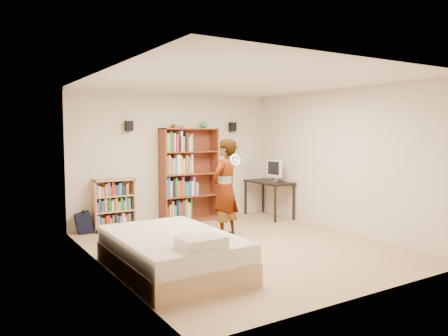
# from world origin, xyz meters

# --- Properties ---
(ground) EXTENTS (4.50, 5.00, 0.01)m
(ground) POSITION_xyz_m (0.00, 0.00, 0.00)
(ground) COLOR tan
(ground) RESTS_ON ground
(room_shell) EXTENTS (4.52, 5.02, 2.71)m
(room_shell) POSITION_xyz_m (0.00, 0.00, 1.76)
(room_shell) COLOR beige
(room_shell) RESTS_ON ground
(crown_molding) EXTENTS (4.50, 5.00, 0.06)m
(crown_molding) POSITION_xyz_m (0.00, 0.00, 2.67)
(crown_molding) COLOR silver
(crown_molding) RESTS_ON room_shell
(speaker_left) EXTENTS (0.14, 0.12, 0.20)m
(speaker_left) POSITION_xyz_m (-1.05, 2.40, 2.00)
(speaker_left) COLOR black
(speaker_left) RESTS_ON room_shell
(speaker_right) EXTENTS (0.14, 0.12, 0.20)m
(speaker_right) POSITION_xyz_m (1.35, 2.40, 2.00)
(speaker_right) COLOR black
(speaker_right) RESTS_ON room_shell
(wall_shelf) EXTENTS (0.25, 0.16, 0.02)m
(wall_shelf) POSITION_xyz_m (1.35, 2.41, 1.55)
(wall_shelf) COLOR black
(wall_shelf) RESTS_ON room_shell
(tall_bookshelf) EXTENTS (1.24, 0.36, 1.96)m
(tall_bookshelf) POSITION_xyz_m (0.21, 2.32, 0.98)
(tall_bookshelf) COLOR brown
(tall_bookshelf) RESTS_ON ground
(low_bookshelf) EXTENTS (0.79, 0.29, 0.98)m
(low_bookshelf) POSITION_xyz_m (-1.40, 2.35, 0.49)
(low_bookshelf) COLOR tan
(low_bookshelf) RESTS_ON ground
(computer_desk) EXTENTS (0.58, 1.17, 0.80)m
(computer_desk) POSITION_xyz_m (1.94, 1.82, 0.40)
(computer_desk) COLOR black
(computer_desk) RESTS_ON ground
(imac) EXTENTS (0.15, 0.49, 0.48)m
(imac) POSITION_xyz_m (1.99, 1.73, 1.04)
(imac) COLOR white
(imac) RESTS_ON computer_desk
(daybed) EXTENTS (1.42, 2.18, 0.64)m
(daybed) POSITION_xyz_m (-1.52, -0.52, 0.32)
(daybed) COLOR beige
(daybed) RESTS_ON ground
(person) EXTENTS (0.76, 0.65, 1.76)m
(person) POSITION_xyz_m (0.08, 0.70, 0.88)
(person) COLOR black
(person) RESTS_ON ground
(wii_wheel) EXTENTS (0.21, 0.08, 0.21)m
(wii_wheel) POSITION_xyz_m (0.08, 0.37, 1.41)
(wii_wheel) COLOR white
(wii_wheel) RESTS_ON person
(navy_bag) EXTENTS (0.31, 0.21, 0.42)m
(navy_bag) POSITION_xyz_m (-1.97, 2.35, 0.21)
(navy_bag) COLOR black
(navy_bag) RESTS_ON ground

